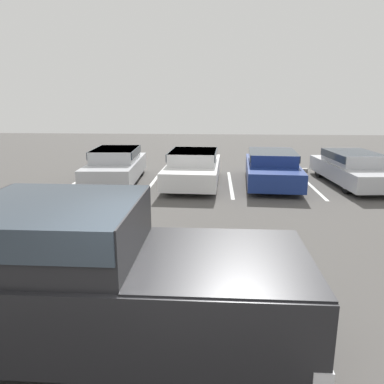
{
  "coord_description": "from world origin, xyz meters",
  "views": [
    {
      "loc": [
        0.2,
        -3.33,
        3.09
      ],
      "look_at": [
        -0.33,
        4.98,
        1.0
      ],
      "focal_mm": 35.0,
      "sensor_mm": 36.0,
      "label": 1
    }
  ],
  "objects_px": {
    "pickup_truck": "(83,278)",
    "parked_sedan_a": "(116,164)",
    "parked_sedan_b": "(193,166)",
    "wheel_stop_curb": "(288,170)",
    "parked_sedan_c": "(272,167)",
    "parked_sedan_d": "(353,167)"
  },
  "relations": [
    {
      "from": "pickup_truck",
      "to": "parked_sedan_a",
      "type": "relative_size",
      "value": 1.26
    },
    {
      "from": "parked_sedan_d",
      "to": "parked_sedan_b",
      "type": "bearing_deg",
      "value": -91.28
    },
    {
      "from": "parked_sedan_b",
      "to": "wheel_stop_curb",
      "type": "xyz_separation_m",
      "value": [
        3.95,
        2.67,
        -0.59
      ]
    },
    {
      "from": "parked_sedan_a",
      "to": "wheel_stop_curb",
      "type": "distance_m",
      "value": 7.34
    },
    {
      "from": "parked_sedan_b",
      "to": "parked_sedan_d",
      "type": "relative_size",
      "value": 0.95
    },
    {
      "from": "parked_sedan_b",
      "to": "parked_sedan_d",
      "type": "bearing_deg",
      "value": 95.11
    },
    {
      "from": "parked_sedan_c",
      "to": "wheel_stop_curb",
      "type": "distance_m",
      "value": 2.73
    },
    {
      "from": "parked_sedan_b",
      "to": "parked_sedan_a",
      "type": "bearing_deg",
      "value": -91.69
    },
    {
      "from": "parked_sedan_a",
      "to": "wheel_stop_curb",
      "type": "bearing_deg",
      "value": 106.65
    },
    {
      "from": "parked_sedan_b",
      "to": "parked_sedan_d",
      "type": "distance_m",
      "value": 5.85
    },
    {
      "from": "parked_sedan_d",
      "to": "parked_sedan_c",
      "type": "bearing_deg",
      "value": -92.41
    },
    {
      "from": "pickup_truck",
      "to": "parked_sedan_a",
      "type": "bearing_deg",
      "value": 102.46
    },
    {
      "from": "parked_sedan_c",
      "to": "wheel_stop_curb",
      "type": "height_order",
      "value": "parked_sedan_c"
    },
    {
      "from": "parked_sedan_b",
      "to": "pickup_truck",
      "type": "bearing_deg",
      "value": -2.9
    },
    {
      "from": "parked_sedan_b",
      "to": "wheel_stop_curb",
      "type": "relative_size",
      "value": 2.68
    },
    {
      "from": "parked_sedan_a",
      "to": "parked_sedan_b",
      "type": "xyz_separation_m",
      "value": [
        2.94,
        -0.19,
        -0.01
      ]
    },
    {
      "from": "parked_sedan_c",
      "to": "parked_sedan_d",
      "type": "height_order",
      "value": "parked_sedan_c"
    },
    {
      "from": "pickup_truck",
      "to": "wheel_stop_curb",
      "type": "relative_size",
      "value": 3.34
    },
    {
      "from": "parked_sedan_c",
      "to": "wheel_stop_curb",
      "type": "xyz_separation_m",
      "value": [
        1.06,
        2.45,
        -0.57
      ]
    },
    {
      "from": "parked_sedan_a",
      "to": "parked_sedan_c",
      "type": "relative_size",
      "value": 0.95
    },
    {
      "from": "parked_sedan_c",
      "to": "parked_sedan_d",
      "type": "xyz_separation_m",
      "value": [
        2.95,
        0.1,
        -0.0
      ]
    },
    {
      "from": "parked_sedan_c",
      "to": "parked_sedan_d",
      "type": "distance_m",
      "value": 2.96
    }
  ]
}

